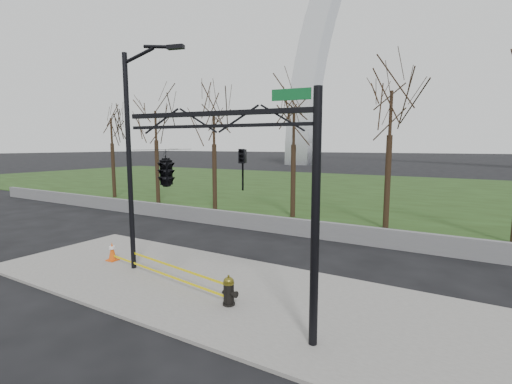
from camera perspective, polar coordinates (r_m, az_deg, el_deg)
The scene contains 11 objects.
ground at distance 12.41m, azimuth -5.92°, elevation -15.10°, with size 500.00×500.00×0.00m, color black.
sidewalk at distance 12.39m, azimuth -5.92°, elevation -14.88°, with size 18.00×6.00×0.10m, color slate.
grass_strip at distance 40.06m, azimuth 20.56°, elevation 0.10°, with size 120.00×40.00×0.06m, color #203312.
guardrail at distance 19.00m, azimuth 8.66°, elevation -5.78°, with size 60.00×0.30×0.90m, color #59595B.
gateway_arch at distance 88.92m, azimuth 27.29°, elevation 24.73°, with size 66.00×6.00×65.00m, color silver, non-canonical shape.
tree_row at distance 24.82m, azimuth -0.71°, elevation 6.12°, with size 33.93×4.00×8.43m.
fire_hydrant at distance 10.94m, azimuth -4.27°, elevation -15.35°, with size 0.55×0.36×0.90m.
traffic_cone at distance 15.93m, azimuth -21.73°, elevation -8.68°, with size 0.40×0.40×0.76m.
street_light at distance 13.97m, azimuth -18.69°, elevation 6.81°, with size 2.34×0.82×8.21m.
traffic_signal_mast at distance 9.36m, azimuth -10.23°, elevation 3.67°, with size 5.06×2.53×6.00m.
caution_tape at distance 13.03m, azimuth -13.87°, elevation -11.92°, with size 6.44×0.99×0.46m.
Camera 1 is at (6.89, -9.19, 4.72)m, focal length 25.36 mm.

